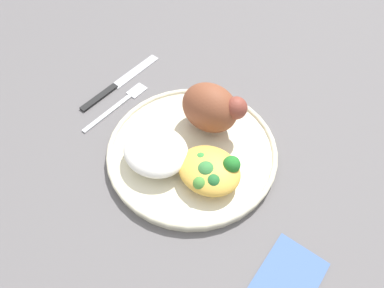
{
  "coord_description": "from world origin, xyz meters",
  "views": [
    {
      "loc": [
        0.2,
        -0.26,
        0.46
      ],
      "look_at": [
        0.0,
        0.0,
        0.03
      ],
      "focal_mm": 33.75,
      "sensor_mm": 36.0,
      "label": 1
    }
  ],
  "objects_px": {
    "rice_pile": "(156,151)",
    "napkin": "(285,284)",
    "plate": "(192,151)",
    "knife": "(114,86)",
    "roasted_chicken": "(212,108)",
    "fork": "(119,104)",
    "mac_cheese_with_broccoli": "(210,171)"
  },
  "relations": [
    {
      "from": "plate",
      "to": "napkin",
      "type": "xyz_separation_m",
      "value": [
        0.21,
        -0.09,
        -0.01
      ]
    },
    {
      "from": "fork",
      "to": "napkin",
      "type": "xyz_separation_m",
      "value": [
        0.38,
        -0.1,
        -0.0
      ]
    },
    {
      "from": "plate",
      "to": "napkin",
      "type": "relative_size",
      "value": 2.29
    },
    {
      "from": "mac_cheese_with_broccoli",
      "to": "rice_pile",
      "type": "bearing_deg",
      "value": -166.19
    },
    {
      "from": "mac_cheese_with_broccoli",
      "to": "knife",
      "type": "relative_size",
      "value": 0.49
    },
    {
      "from": "plate",
      "to": "rice_pile",
      "type": "bearing_deg",
      "value": -123.26
    },
    {
      "from": "rice_pile",
      "to": "mac_cheese_with_broccoli",
      "type": "bearing_deg",
      "value": 13.81
    },
    {
      "from": "mac_cheese_with_broccoli",
      "to": "knife",
      "type": "distance_m",
      "value": 0.26
    },
    {
      "from": "fork",
      "to": "rice_pile",
      "type": "bearing_deg",
      "value": -22.44
    },
    {
      "from": "plate",
      "to": "napkin",
      "type": "bearing_deg",
      "value": -23.16
    },
    {
      "from": "roasted_chicken",
      "to": "napkin",
      "type": "xyz_separation_m",
      "value": [
        0.22,
        -0.15,
        -0.05
      ]
    },
    {
      "from": "fork",
      "to": "napkin",
      "type": "height_order",
      "value": "fork"
    },
    {
      "from": "plate",
      "to": "rice_pile",
      "type": "distance_m",
      "value": 0.06
    },
    {
      "from": "plate",
      "to": "knife",
      "type": "height_order",
      "value": "plate"
    },
    {
      "from": "plate",
      "to": "roasted_chicken",
      "type": "relative_size",
      "value": 2.59
    },
    {
      "from": "roasted_chicken",
      "to": "napkin",
      "type": "distance_m",
      "value": 0.27
    },
    {
      "from": "mac_cheese_with_broccoli",
      "to": "knife",
      "type": "xyz_separation_m",
      "value": [
        -0.26,
        0.06,
        -0.03
      ]
    },
    {
      "from": "napkin",
      "to": "plate",
      "type": "bearing_deg",
      "value": 156.84
    },
    {
      "from": "rice_pile",
      "to": "napkin",
      "type": "bearing_deg",
      "value": -10.11
    },
    {
      "from": "knife",
      "to": "fork",
      "type": "bearing_deg",
      "value": -34.59
    },
    {
      "from": "roasted_chicken",
      "to": "rice_pile",
      "type": "relative_size",
      "value": 1.03
    },
    {
      "from": "rice_pile",
      "to": "knife",
      "type": "relative_size",
      "value": 0.52
    },
    {
      "from": "roasted_chicken",
      "to": "napkin",
      "type": "height_order",
      "value": "roasted_chicken"
    },
    {
      "from": "roasted_chicken",
      "to": "knife",
      "type": "bearing_deg",
      "value": -173.75
    },
    {
      "from": "rice_pile",
      "to": "mac_cheese_with_broccoli",
      "type": "relative_size",
      "value": 1.07
    },
    {
      "from": "roasted_chicken",
      "to": "mac_cheese_with_broccoli",
      "type": "distance_m",
      "value": 0.1
    },
    {
      "from": "fork",
      "to": "napkin",
      "type": "bearing_deg",
      "value": -14.71
    },
    {
      "from": "mac_cheese_with_broccoli",
      "to": "knife",
      "type": "bearing_deg",
      "value": 166.43
    },
    {
      "from": "mac_cheese_with_broccoli",
      "to": "fork",
      "type": "distance_m",
      "value": 0.22
    },
    {
      "from": "roasted_chicken",
      "to": "knife",
      "type": "xyz_separation_m",
      "value": [
        -0.2,
        -0.02,
        -0.05
      ]
    },
    {
      "from": "roasted_chicken",
      "to": "plate",
      "type": "bearing_deg",
      "value": -85.35
    },
    {
      "from": "rice_pile",
      "to": "fork",
      "type": "xyz_separation_m",
      "value": [
        -0.14,
        0.06,
        -0.03
      ]
    }
  ]
}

